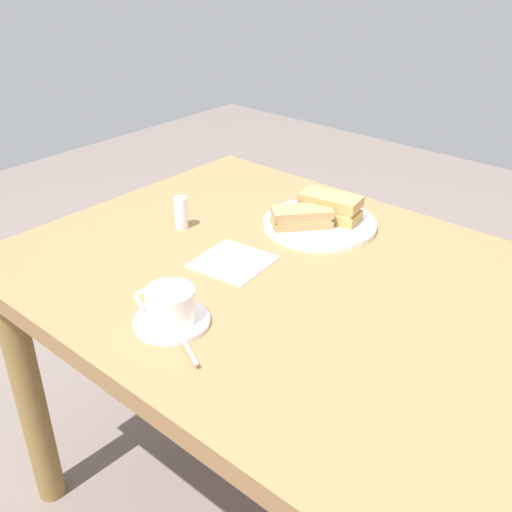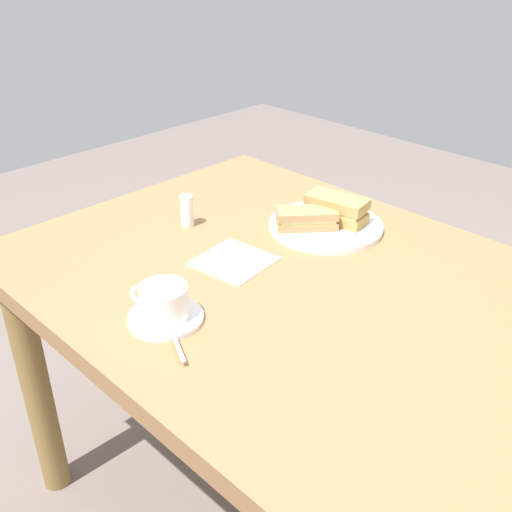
{
  "view_description": "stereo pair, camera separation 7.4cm",
  "coord_description": "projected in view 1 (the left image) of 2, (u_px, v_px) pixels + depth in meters",
  "views": [
    {
      "loc": [
        0.67,
        -0.87,
        1.41
      ],
      "look_at": [
        -0.07,
        -0.03,
        0.79
      ],
      "focal_mm": 42.05,
      "sensor_mm": 36.0,
      "label": 1
    },
    {
      "loc": [
        0.72,
        -0.82,
        1.41
      ],
      "look_at": [
        -0.07,
        -0.03,
        0.79
      ],
      "focal_mm": 42.05,
      "sensor_mm": 36.0,
      "label": 2
    }
  ],
  "objects": [
    {
      "name": "ground_plane",
      "position": [
        282.0,
        510.0,
        1.65
      ],
      "size": [
        6.0,
        6.0,
        0.0
      ],
      "primitive_type": "plane",
      "color": "#72645D"
    },
    {
      "name": "dining_table",
      "position": [
        288.0,
        316.0,
        1.33
      ],
      "size": [
        1.21,
        0.91,
        0.76
      ],
      "color": "#956B42",
      "rests_on": "ground_plane"
    },
    {
      "name": "sandwich_plate",
      "position": [
        320.0,
        224.0,
        1.47
      ],
      "size": [
        0.28,
        0.28,
        0.01
      ],
      "primitive_type": "cylinder",
      "color": "white",
      "rests_on": "dining_table"
    },
    {
      "name": "sandwich_front",
      "position": [
        330.0,
        207.0,
        1.47
      ],
      "size": [
        0.16,
        0.1,
        0.06
      ],
      "color": "#AF8B49",
      "rests_on": "sandwich_plate"
    },
    {
      "name": "sandwich_back",
      "position": [
        302.0,
        217.0,
        1.44
      ],
      "size": [
        0.14,
        0.15,
        0.05
      ],
      "color": "#AF8250",
      "rests_on": "sandwich_plate"
    },
    {
      "name": "coffee_saucer",
      "position": [
        172.0,
        321.0,
        1.12
      ],
      "size": [
        0.14,
        0.14,
        0.01
      ],
      "primitive_type": "cylinder",
      "color": "white",
      "rests_on": "dining_table"
    },
    {
      "name": "coffee_cup",
      "position": [
        170.0,
        304.0,
        1.1
      ],
      "size": [
        0.12,
        0.09,
        0.06
      ],
      "color": "white",
      "rests_on": "coffee_saucer"
    },
    {
      "name": "spoon",
      "position": [
        185.0,
        342.0,
        1.05
      ],
      "size": [
        0.09,
        0.05,
        0.01
      ],
      "color": "silver",
      "rests_on": "coffee_saucer"
    },
    {
      "name": "napkin",
      "position": [
        233.0,
        262.0,
        1.32
      ],
      "size": [
        0.17,
        0.17,
        0.0
      ],
      "primitive_type": "cube",
      "rotation": [
        0.0,
        0.0,
        0.12
      ],
      "color": "white",
      "rests_on": "dining_table"
    },
    {
      "name": "salt_shaker",
      "position": [
        180.0,
        213.0,
        1.45
      ],
      "size": [
        0.03,
        0.03,
        0.08
      ],
      "primitive_type": "cylinder",
      "color": "silver",
      "rests_on": "dining_table"
    }
  ]
}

